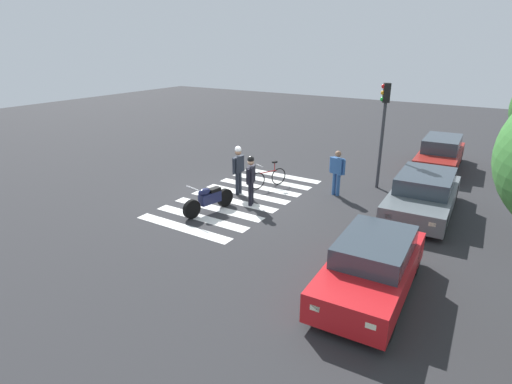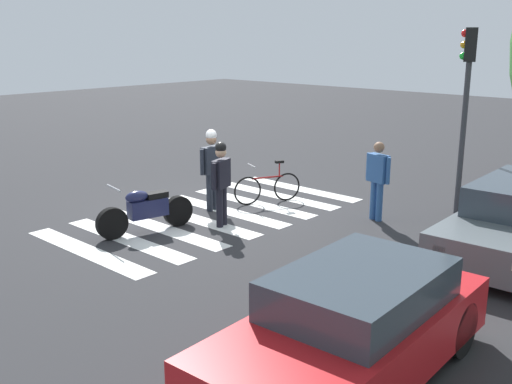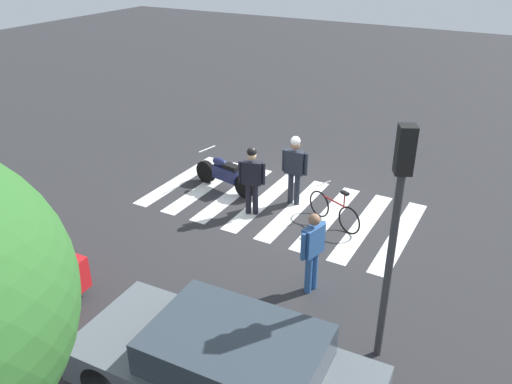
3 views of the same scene
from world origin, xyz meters
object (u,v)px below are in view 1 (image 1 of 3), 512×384
object	(u,v)px
officer_on_foot	(238,166)
officer_by_motorcycle	(251,177)
car_maroon_wagon	(440,154)
traffic_light_pole	(383,119)
police_motorcycle	(209,199)
pedestrian_bystander	(337,170)
car_grey_coupe	(423,194)
car_red_convertible	(372,266)
leaning_bicycle	(268,178)

from	to	relation	value
officer_on_foot	officer_by_motorcycle	distance (m)	1.20
car_maroon_wagon	traffic_light_pole	bearing A→B (deg)	-20.99
police_motorcycle	officer_by_motorcycle	xyz separation A→B (m)	(-1.31, 0.83, 0.57)
officer_by_motorcycle	pedestrian_bystander	size ratio (longest dim) A/B	1.05
pedestrian_bystander	car_grey_coupe	world-z (taller)	pedestrian_bystander
car_red_convertible	car_maroon_wagon	bearing A→B (deg)	-177.62
officer_on_foot	car_maroon_wagon	xyz separation A→B (m)	(-7.67, 5.77, -0.41)
police_motorcycle	leaning_bicycle	distance (m)	3.32
police_motorcycle	traffic_light_pole	size ratio (longest dim) A/B	0.52
leaning_bicycle	car_maroon_wagon	world-z (taller)	car_maroon_wagon
car_maroon_wagon	pedestrian_bystander	bearing A→B (deg)	-24.34
officer_on_foot	car_red_convertible	size ratio (longest dim) A/B	0.45
officer_on_foot	traffic_light_pole	xyz separation A→B (m)	(-3.54, 4.18, 1.63)
officer_on_foot	car_red_convertible	xyz separation A→B (m)	(3.73, 6.24, -0.44)
police_motorcycle	pedestrian_bystander	distance (m)	4.89
pedestrian_bystander	car_red_convertible	distance (m)	6.40
leaning_bicycle	officer_on_foot	size ratio (longest dim) A/B	0.84
officer_by_motorcycle	car_grey_coupe	world-z (taller)	officer_by_motorcycle
leaning_bicycle	officer_by_motorcycle	xyz separation A→B (m)	(1.99, 0.47, 0.65)
police_motorcycle	car_red_convertible	size ratio (longest dim) A/B	0.50
police_motorcycle	car_red_convertible	bearing A→B (deg)	73.97
leaning_bicycle	pedestrian_bystander	world-z (taller)	pedestrian_bystander
car_maroon_wagon	car_red_convertible	xyz separation A→B (m)	(11.40, 0.47, -0.03)
leaning_bicycle	car_red_convertible	xyz separation A→B (m)	(5.04, 5.72, 0.26)
leaning_bicycle	police_motorcycle	bearing A→B (deg)	-6.22
traffic_light_pole	officer_by_motorcycle	bearing A→B (deg)	-37.11
car_grey_coupe	traffic_light_pole	xyz separation A→B (m)	(-1.69, -2.04, 2.07)
police_motorcycle	car_red_convertible	xyz separation A→B (m)	(1.75, 6.08, 0.18)
car_grey_coupe	car_red_convertible	bearing A→B (deg)	0.20
pedestrian_bystander	car_red_convertible	world-z (taller)	pedestrian_bystander
police_motorcycle	traffic_light_pole	bearing A→B (deg)	143.95
officer_on_foot	officer_by_motorcycle	xyz separation A→B (m)	(0.68, 0.99, -0.05)
car_maroon_wagon	car_grey_coupe	world-z (taller)	car_maroon_wagon
officer_by_motorcycle	officer_on_foot	bearing A→B (deg)	-124.24
police_motorcycle	traffic_light_pole	xyz separation A→B (m)	(-5.52, 4.02, 2.26)
police_motorcycle	car_red_convertible	distance (m)	6.32
car_maroon_wagon	officer_on_foot	bearing A→B (deg)	-36.95
pedestrian_bystander	officer_by_motorcycle	bearing A→B (deg)	-40.22
officer_on_foot	car_red_convertible	distance (m)	7.28
officer_by_motorcycle	car_red_convertible	world-z (taller)	officer_by_motorcycle
officer_by_motorcycle	traffic_light_pole	xyz separation A→B (m)	(-4.21, 3.19, 1.68)
leaning_bicycle	car_maroon_wagon	distance (m)	8.25
car_grey_coupe	car_red_convertible	distance (m)	5.58
officer_on_foot	traffic_light_pole	distance (m)	5.71
pedestrian_bystander	car_red_convertible	size ratio (longest dim) A/B	0.41
leaning_bicycle	car_grey_coupe	world-z (taller)	car_grey_coupe
car_grey_coupe	leaning_bicycle	bearing A→B (deg)	-84.59
car_grey_coupe	officer_by_motorcycle	bearing A→B (deg)	-64.20
car_maroon_wagon	traffic_light_pole	distance (m)	4.87
police_motorcycle	traffic_light_pole	world-z (taller)	traffic_light_pole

